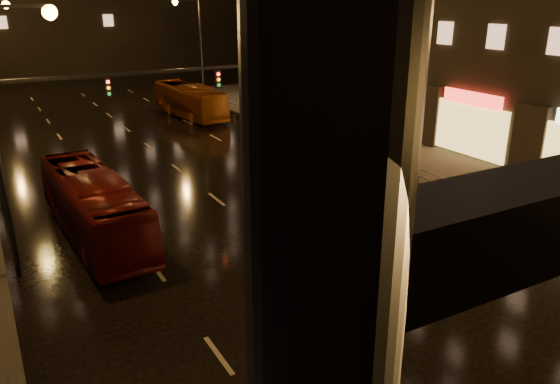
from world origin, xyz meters
name	(u,v)px	position (x,y,z in m)	size (l,w,h in m)	color
ground	(189,178)	(0.00, 20.00, 0.00)	(140.00, 140.00, 0.00)	black
sidewalk_right	(428,165)	(13.50, 15.00, 0.07)	(7.00, 70.00, 0.15)	#38332D
traffic_signal	(88,104)	(-5.06, 20.00, 4.74)	(15.31, 0.32, 6.20)	black
railing_right	(355,148)	(10.20, 18.00, 0.90)	(0.05, 56.00, 1.00)	#99999E
bus_red	(94,206)	(-6.30, 14.28, 1.42)	(2.38, 10.19, 2.84)	#520D0B
bus_curb	(189,101)	(6.00, 36.02, 1.40)	(2.34, 10.02, 2.79)	#91430E
taxi_near	(387,272)	(1.77, 4.71, 0.63)	(1.50, 3.73, 1.27)	orange
taxi_far	(397,188)	(8.00, 11.43, 0.66)	(1.85, 4.54, 1.32)	#C58712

